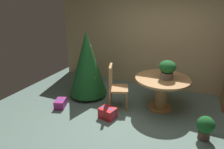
# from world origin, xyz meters

# --- Properties ---
(ground_plane) EXTENTS (6.60, 6.60, 0.00)m
(ground_plane) POSITION_xyz_m (0.00, 0.00, 0.00)
(ground_plane) COLOR slate
(back_wall_panel) EXTENTS (6.00, 0.10, 2.60)m
(back_wall_panel) POSITION_xyz_m (0.00, 2.20, 1.30)
(back_wall_panel) COLOR tan
(back_wall_panel) RESTS_ON ground_plane
(round_dining_table) EXTENTS (1.17, 1.17, 0.74)m
(round_dining_table) POSITION_xyz_m (0.34, 0.92, 0.52)
(round_dining_table) COLOR #B27F4C
(round_dining_table) RESTS_ON ground_plane
(flower_vase) EXTENTS (0.35, 0.35, 0.40)m
(flower_vase) POSITION_xyz_m (0.42, 0.91, 0.97)
(flower_vase) COLOR #665B51
(flower_vase) RESTS_ON round_dining_table
(wooden_chair_left) EXTENTS (0.54, 0.55, 1.00)m
(wooden_chair_left) POSITION_xyz_m (-0.62, 0.57, 0.55)
(wooden_chair_left) COLOR #B27F4C
(wooden_chair_left) RESTS_ON ground_plane
(holiday_tree) EXTENTS (0.93, 0.93, 1.63)m
(holiday_tree) POSITION_xyz_m (-1.47, 0.83, 0.86)
(holiday_tree) COLOR brown
(holiday_tree) RESTS_ON ground_plane
(gift_box_purple) EXTENTS (0.31, 0.37, 0.18)m
(gift_box_purple) POSITION_xyz_m (-1.75, 0.05, 0.09)
(gift_box_purple) COLOR #9E287A
(gift_box_purple) RESTS_ON ground_plane
(gift_box_red) EXTENTS (0.37, 0.33, 0.22)m
(gift_box_red) POSITION_xyz_m (-0.58, 0.09, 0.11)
(gift_box_red) COLOR red
(gift_box_red) RESTS_ON ground_plane
(potted_plant) EXTENTS (0.31, 0.31, 0.44)m
(potted_plant) POSITION_xyz_m (1.27, 0.16, 0.25)
(potted_plant) COLOR #4C382D
(potted_plant) RESTS_ON ground_plane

